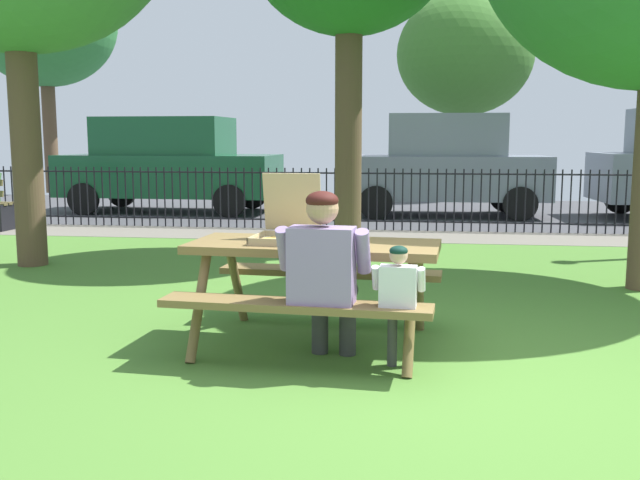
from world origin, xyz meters
The scene contains 12 objects.
ground centered at (0.00, 1.68, -0.01)m, with size 28.00×11.37×0.02m, color #4A7A2E.
cobblestone_walkway centered at (0.00, 6.67, 0.00)m, with size 28.00×1.40×0.01m, color slate.
street_asphalt centered at (0.00, 10.46, -0.01)m, with size 28.00×6.19×0.01m, color #424247.
picnic_table_foreground centered at (-1.01, 0.62, 0.60)m, with size 1.90×1.61×0.79m.
pizza_box_open centered at (-1.21, 0.66, 0.86)m, with size 0.48×0.53×0.49m.
adult_at_table centered at (-0.86, 0.11, 0.66)m, with size 0.62×0.61×1.19m.
child_at_table centered at (-0.38, 0.05, 0.52)m, with size 0.35×0.34×0.86m.
iron_fence_streetside centered at (0.00, 7.37, 0.52)m, with size 18.00×0.03×1.03m.
parked_car_far_left centered at (-5.34, 9.81, 1.01)m, with size 4.43×1.98×1.94m.
parked_car_left centered at (0.28, 9.81, 1.01)m, with size 3.96×1.96×1.98m.
far_tree_left centered at (-10.43, 14.52, 4.64)m, with size 3.89×3.89×6.42m.
far_tree_midleft centered at (0.90, 14.52, 3.61)m, with size 3.46×3.46×5.21m.
Camera 1 is at (-0.28, -4.46, 1.52)m, focal length 40.13 mm.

